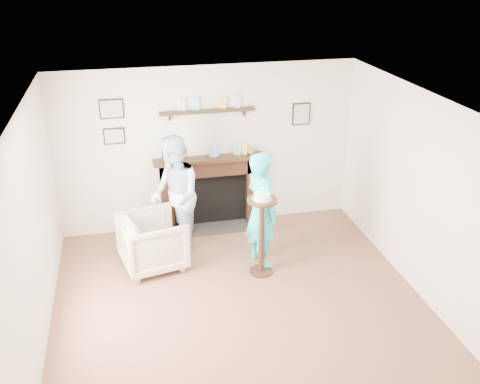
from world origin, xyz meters
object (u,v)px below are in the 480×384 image
armchair (155,265)px  pedestal_table (262,221)px  woman (260,262)px  man (178,249)px

armchair → pedestal_table: size_ratio=0.66×
woman → pedestal_table: (-0.06, -0.23, 0.77)m
armchair → man: size_ratio=0.48×
armchair → pedestal_table: 1.66m
man → pedestal_table: bearing=43.2°
armchair → pedestal_table: (1.39, -0.48, 0.77)m
man → woman: man is taller
woman → armchair: bearing=63.6°
man → pedestal_table: 1.55m
man → pedestal_table: size_ratio=1.37×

